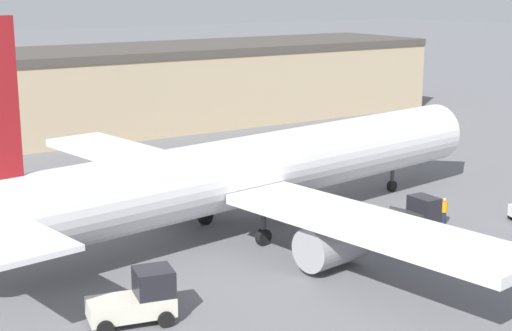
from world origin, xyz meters
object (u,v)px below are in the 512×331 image
object	(u,v)px
airplane	(242,173)
baggage_tug	(139,299)
ground_crew_worker	(444,211)
belt_loader_truck	(416,223)

from	to	relation	value
airplane	baggage_tug	world-z (taller)	airplane
airplane	ground_crew_worker	distance (m)	12.01
airplane	ground_crew_worker	size ratio (longest dim) A/B	25.51
ground_crew_worker	belt_loader_truck	size ratio (longest dim) A/B	0.64
ground_crew_worker	belt_loader_truck	distance (m)	4.10
baggage_tug	belt_loader_truck	world-z (taller)	belt_loader_truck
ground_crew_worker	baggage_tug	bearing A→B (deg)	-64.67
airplane	ground_crew_worker	bearing A→B (deg)	-35.57
airplane	baggage_tug	size ratio (longest dim) A/B	10.95
ground_crew_worker	belt_loader_truck	xyz separation A→B (m)	(-3.78, -1.58, 0.30)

